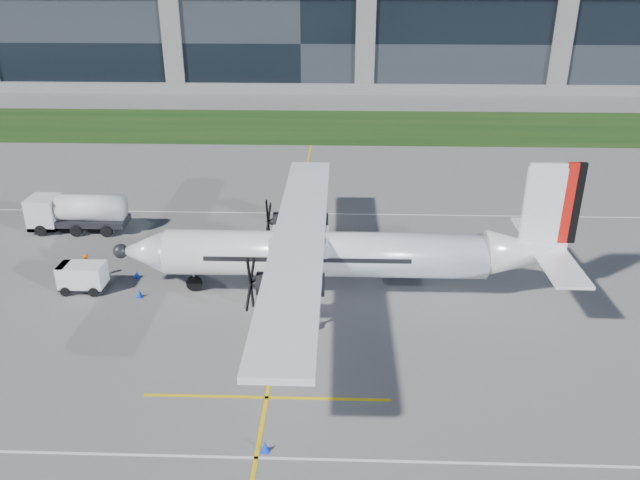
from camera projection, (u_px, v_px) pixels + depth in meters
The scene contains 14 objects.
ground at pixel (285, 143), 72.06m from camera, with size 400.00×400.00×0.00m, color #615F5C.
grass_strip at pixel (291, 126), 79.34m from camera, with size 400.00×18.00×0.04m, color #13330E.
terminal_building at pixel (304, 37), 105.46m from camera, with size 120.00×20.00×15.00m, color black.
tree_line at pixel (317, 29), 162.02m from camera, with size 400.00×6.00×6.00m, color black.
yellow_taxiway_centerline at pixel (292, 255), 44.60m from camera, with size 0.20×70.00×0.01m, color yellow.
turboprop_aircraft at pixel (342, 230), 37.73m from camera, with size 28.00×29.03×8.71m, color white, non-canonical shape.
fuel_tanker_truck at pixel (71, 213), 48.06m from camera, with size 7.79×2.53×2.92m, color silver, non-canonical shape.
baggage_tug at pixel (83, 277), 39.49m from camera, with size 2.98×1.79×1.79m, color white, non-canonical shape.
ground_crew_person at pixel (87, 265), 40.85m from camera, with size 0.83×0.59×2.03m, color #F25907.
safety_cone_stbdwing at pixel (317, 205), 52.98m from camera, with size 0.36×0.36×0.50m, color #0D38E8.
safety_cone_nose_port at pixel (140, 293), 38.91m from camera, with size 0.36×0.36×0.50m, color #0D38E8.
safety_cone_nose_stbd at pixel (137, 274), 41.28m from camera, with size 0.36×0.36×0.50m, color #0D38E8.
safety_cone_fwd at pixel (97, 283), 40.22m from camera, with size 0.36×0.36×0.50m, color #0D38E8.
safety_cone_portwing at pixel (265, 446), 26.64m from camera, with size 0.36×0.36×0.50m, color #0D38E8.
Camera 1 is at (6.39, -30.18, 19.22)m, focal length 35.00 mm.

